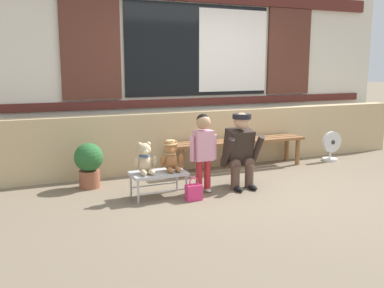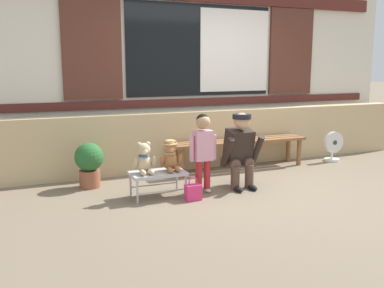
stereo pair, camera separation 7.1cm
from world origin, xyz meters
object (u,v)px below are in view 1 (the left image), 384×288
object	(u,v)px
wooden_bench_long	(238,144)
handbag_on_ground	(194,192)
small_display_bench	(158,175)
teddy_bear_with_hat	(171,156)
adult_crouching	(240,150)
child_standing	(203,144)
floor_fan	(331,146)
potted_plant	(89,163)
teddy_bear_plain	(145,159)

from	to	relation	value
wooden_bench_long	handbag_on_ground	bearing A→B (deg)	-137.07
small_display_bench	handbag_on_ground	size ratio (longest dim) A/B	2.35
teddy_bear_with_hat	adult_crouching	bearing A→B (deg)	-0.64
child_standing	floor_fan	xyz separation A→B (m)	(2.64, 0.78, -0.35)
handbag_on_ground	floor_fan	world-z (taller)	floor_fan
adult_crouching	teddy_bear_with_hat	bearing A→B (deg)	179.36
floor_fan	child_standing	bearing A→B (deg)	-163.56
wooden_bench_long	child_standing	world-z (taller)	child_standing
teddy_bear_with_hat	floor_fan	xyz separation A→B (m)	(3.03, 0.74, -0.23)
small_display_bench	child_standing	distance (m)	0.65
adult_crouching	potted_plant	bearing A→B (deg)	157.33
child_standing	handbag_on_ground	xyz separation A→B (m)	(-0.23, -0.23, -0.50)
small_display_bench	handbag_on_ground	distance (m)	0.46
wooden_bench_long	floor_fan	world-z (taller)	floor_fan
teddy_bear_with_hat	adult_crouching	world-z (taller)	adult_crouching
wooden_bench_long	adult_crouching	distance (m)	1.00
small_display_bench	teddy_bear_with_hat	size ratio (longest dim) A/B	1.76
wooden_bench_long	small_display_bench	bearing A→B (deg)	-150.85
wooden_bench_long	handbag_on_ground	xyz separation A→B (m)	(-1.22, -1.14, -0.28)
adult_crouching	handbag_on_ground	size ratio (longest dim) A/B	3.49
potted_plant	floor_fan	distance (m)	3.86
adult_crouching	handbag_on_ground	distance (m)	0.88
small_display_bench	teddy_bear_plain	bearing A→B (deg)	179.49
teddy_bear_plain	teddy_bear_with_hat	world-z (taller)	same
adult_crouching	handbag_on_ground	xyz separation A→B (m)	(-0.75, -0.26, -0.38)
teddy_bear_with_hat	floor_fan	bearing A→B (deg)	13.65
handbag_on_ground	adult_crouching	bearing A→B (deg)	19.38
adult_crouching	wooden_bench_long	bearing A→B (deg)	61.53
teddy_bear_plain	child_standing	size ratio (longest dim) A/B	0.38
floor_fan	teddy_bear_plain	bearing A→B (deg)	-167.60
wooden_bench_long	teddy_bear_with_hat	xyz separation A→B (m)	(-1.39, -0.86, 0.10)
potted_plant	floor_fan	bearing A→B (deg)	0.26
small_display_bench	potted_plant	bearing A→B (deg)	132.77
small_display_bench	teddy_bear_plain	world-z (taller)	teddy_bear_plain
teddy_bear_plain	potted_plant	size ratio (longest dim) A/B	0.64
small_display_bench	wooden_bench_long	bearing A→B (deg)	29.15
teddy_bear_plain	potted_plant	world-z (taller)	teddy_bear_plain
child_standing	floor_fan	distance (m)	2.77
wooden_bench_long	floor_fan	xyz separation A→B (m)	(1.64, -0.13, -0.13)
adult_crouching	handbag_on_ground	world-z (taller)	adult_crouching
potted_plant	floor_fan	size ratio (longest dim) A/B	1.19
teddy_bear_plain	floor_fan	size ratio (longest dim) A/B	0.76
adult_crouching	teddy_bear_plain	bearing A→B (deg)	179.56
floor_fan	teddy_bear_with_hat	bearing A→B (deg)	-166.35
floor_fan	potted_plant	bearing A→B (deg)	-179.74
small_display_bench	child_standing	world-z (taller)	child_standing
wooden_bench_long	potted_plant	xyz separation A→B (m)	(-2.22, -0.14, -0.05)
wooden_bench_long	adult_crouching	bearing A→B (deg)	-118.47
teddy_bear_with_hat	handbag_on_ground	distance (m)	0.50
small_display_bench	adult_crouching	size ratio (longest dim) A/B	0.67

